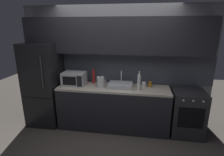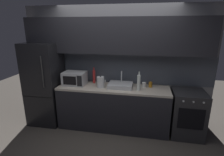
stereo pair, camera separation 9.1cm
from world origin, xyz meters
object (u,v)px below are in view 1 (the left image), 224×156
at_px(oven_range, 187,113).
at_px(wine_bottle_clear, 139,82).
at_px(microwave, 74,79).
at_px(wine_bottle_red, 94,77).
at_px(mug_white, 144,85).
at_px(kettle, 101,82).
at_px(mug_amber, 150,84).
at_px(refrigerator, 44,84).

height_order(oven_range, wine_bottle_clear, wine_bottle_clear).
distance_m(oven_range, wine_bottle_clear, 1.13).
xyz_separation_m(microwave, wine_bottle_red, (0.37, 0.18, 0.01)).
xyz_separation_m(wine_bottle_clear, mug_white, (0.10, 0.21, -0.11)).
bearing_deg(microwave, wine_bottle_clear, -4.70).
height_order(microwave, kettle, microwave).
distance_m(kettle, mug_white, 0.87).
xyz_separation_m(mug_white, mug_amber, (0.13, 0.02, 0.00)).
distance_m(kettle, mug_amber, 1.00).
height_order(refrigerator, wine_bottle_clear, refrigerator).
xyz_separation_m(kettle, wine_bottle_clear, (0.75, -0.03, 0.05)).
bearing_deg(wine_bottle_clear, refrigerator, 177.42).
bearing_deg(mug_white, oven_range, -7.78).
bearing_deg(oven_range, refrigerator, 179.98).
relative_size(oven_range, kettle, 3.73).
distance_m(refrigerator, wine_bottle_red, 1.08).
relative_size(microwave, wine_bottle_red, 1.34).
xyz_separation_m(refrigerator, mug_white, (2.11, 0.11, 0.07)).
bearing_deg(wine_bottle_clear, oven_range, 5.37).
xyz_separation_m(wine_bottle_red, mug_white, (1.06, -0.09, -0.09)).
height_order(kettle, mug_white, kettle).
bearing_deg(kettle, microwave, 172.57).
bearing_deg(microwave, refrigerator, -178.45).
distance_m(microwave, kettle, 0.58).
relative_size(kettle, mug_white, 2.48).
distance_m(wine_bottle_red, wine_bottle_clear, 1.01).
distance_m(microwave, mug_amber, 1.56).
relative_size(kettle, wine_bottle_red, 0.70).
relative_size(oven_range, wine_bottle_red, 2.62).
distance_m(oven_range, microwave, 2.35).
relative_size(refrigerator, kettle, 7.31).
xyz_separation_m(oven_range, kettle, (-1.70, -0.06, 0.56)).
distance_m(refrigerator, kettle, 1.26).
bearing_deg(wine_bottle_clear, wine_bottle_red, 163.08).
relative_size(oven_range, microwave, 1.96).
height_order(kettle, mug_amber, kettle).
bearing_deg(wine_bottle_clear, mug_amber, 44.84).
bearing_deg(microwave, mug_white, 3.85).
distance_m(refrigerator, wine_bottle_clear, 2.02).
bearing_deg(refrigerator, wine_bottle_clear, -2.58).
bearing_deg(mug_amber, oven_range, -10.78).
xyz_separation_m(kettle, mug_amber, (0.98, 0.19, -0.06)).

